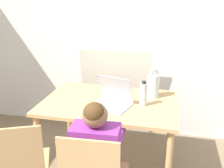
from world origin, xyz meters
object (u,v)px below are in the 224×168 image
flower_vase (153,85)px  water_bottle (143,94)px  person_seated (98,150)px  laptop (113,98)px

flower_vase → water_bottle: (-0.06, -0.21, -0.02)m
person_seated → laptop: bearing=-91.4°
laptop → water_bottle: bearing=26.0°
laptop → flower_vase: 0.41m
person_seated → laptop: size_ratio=2.67×
person_seated → flower_vase: size_ratio=3.26×
person_seated → water_bottle: (0.24, 0.57, 0.21)m
flower_vase → laptop: bearing=-141.5°
laptop → water_bottle: (0.25, 0.05, 0.05)m
laptop → flower_vase: flower_vase is taller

